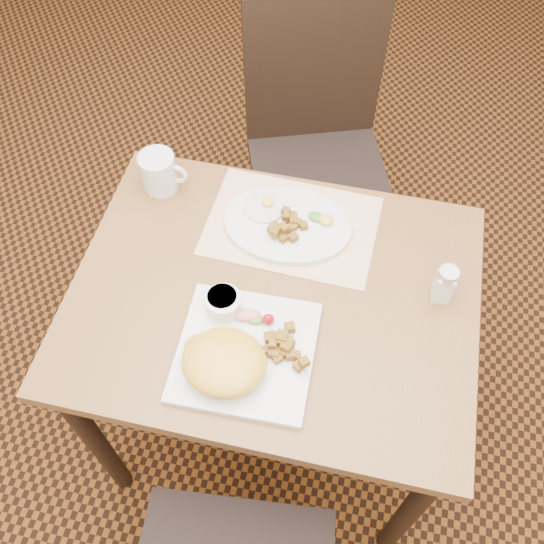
{
  "coord_description": "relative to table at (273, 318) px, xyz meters",
  "views": [
    {
      "loc": [
        0.15,
        -0.69,
        1.89
      ],
      "look_at": [
        -0.01,
        0.01,
        0.82
      ],
      "focal_mm": 40.0,
      "sensor_mm": 36.0,
      "label": 1
    }
  ],
  "objects": [
    {
      "name": "ramekin",
      "position": [
        -0.09,
        -0.07,
        0.15
      ],
      "size": [
        0.08,
        0.08,
        0.04
      ],
      "color": "silver",
      "rests_on": "plate_square"
    },
    {
      "name": "garnish_sq",
      "position": [
        -0.03,
        -0.08,
        0.14
      ],
      "size": [
        0.1,
        0.04,
        0.03
      ],
      "color": "#387223",
      "rests_on": "plate_square"
    },
    {
      "name": "garnish_ov",
      "position": [
        0.07,
        0.21,
        0.14
      ],
      "size": [
        0.07,
        0.04,
        0.02
      ],
      "color": "#387223",
      "rests_on": "plate_oval"
    },
    {
      "name": "plate_square",
      "position": [
        -0.02,
        -0.16,
        0.12
      ],
      "size": [
        0.29,
        0.29,
        0.02
      ],
      "primitive_type": "cube",
      "rotation": [
        0.0,
        0.0,
        0.03
      ],
      "color": "silver",
      "rests_on": "table"
    },
    {
      "name": "hollandaise_mound",
      "position": [
        -0.06,
        -0.21,
        0.15
      ],
      "size": [
        0.18,
        0.15,
        0.06
      ],
      "color": "yellow",
      "rests_on": "plate_square"
    },
    {
      "name": "table",
      "position": [
        0.0,
        0.0,
        0.0
      ],
      "size": [
        0.9,
        0.7,
        0.75
      ],
      "color": "brown",
      "rests_on": "ground"
    },
    {
      "name": "coffee_mug",
      "position": [
        -0.34,
        0.25,
        0.16
      ],
      "size": [
        0.12,
        0.09,
        0.1
      ],
      "color": "silver",
      "rests_on": "table"
    },
    {
      "name": "plate_oval",
      "position": [
        -0.01,
        0.19,
        0.12
      ],
      "size": [
        0.31,
        0.23,
        0.02
      ],
      "primitive_type": null,
      "rotation": [
        0.0,
        0.0,
        0.02
      ],
      "color": "silver",
      "rests_on": "placemat"
    },
    {
      "name": "home_fries_sq",
      "position": [
        0.05,
        -0.14,
        0.14
      ],
      "size": [
        0.11,
        0.11,
        0.04
      ],
      "color": "#8B5D16",
      "rests_on": "plate_square"
    },
    {
      "name": "chair_far",
      "position": [
        -0.02,
        0.72,
        -0.1
      ],
      "size": [
        0.54,
        0.55,
        0.97
      ],
      "rotation": [
        0.0,
        0.0,
        3.49
      ],
      "color": "black",
      "rests_on": "ground"
    },
    {
      "name": "salt_shaker",
      "position": [
        0.36,
        0.07,
        0.16
      ],
      "size": [
        0.04,
        0.04,
        0.1
      ],
      "color": "white",
      "rests_on": "table"
    },
    {
      "name": "home_fries_ov",
      "position": [
        -0.01,
        0.17,
        0.14
      ],
      "size": [
        0.09,
        0.09,
        0.03
      ],
      "color": "#8B5D16",
      "rests_on": "plate_oval"
    },
    {
      "name": "ground",
      "position": [
        0.0,
        0.0,
        -0.64
      ],
      "size": [
        8.0,
        8.0,
        0.0
      ],
      "primitive_type": "plane",
      "color": "black",
      "rests_on": "ground"
    },
    {
      "name": "fried_egg",
      "position": [
        -0.07,
        0.22,
        0.13
      ],
      "size": [
        0.1,
        0.1,
        0.02
      ],
      "color": "white",
      "rests_on": "plate_oval"
    },
    {
      "name": "placemat",
      "position": [
        0.0,
        0.19,
        0.11
      ],
      "size": [
        0.41,
        0.29,
        0.0
      ],
      "primitive_type": "cube",
      "rotation": [
        0.0,
        0.0,
        -0.04
      ],
      "color": "white",
      "rests_on": "table"
    }
  ]
}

